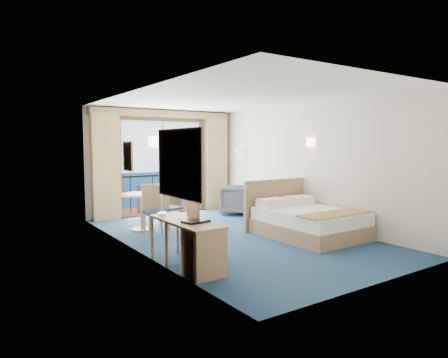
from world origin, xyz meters
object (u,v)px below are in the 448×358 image
at_px(bed, 307,221).
at_px(floor_lamp, 238,165).
at_px(nightstand, 279,209).
at_px(table_chair_a, 167,205).
at_px(table_chair_b, 154,207).
at_px(armchair, 237,200).
at_px(desk_chair, 201,223).
at_px(desk, 200,247).
at_px(round_table, 142,202).

height_order(bed, floor_lamp, floor_lamp).
bearing_deg(bed, nightstand, 69.23).
xyz_separation_m(table_chair_a, table_chair_b, (-0.52, -0.49, 0.06)).
bearing_deg(bed, table_chair_a, 131.95).
xyz_separation_m(armchair, floor_lamp, (0.29, 0.34, 0.89)).
distance_m(floor_lamp, desk_chair, 4.86).
xyz_separation_m(desk_chair, table_chair_b, (0.18, 2.10, -0.04)).
relative_size(bed, desk, 1.34).
bearing_deg(floor_lamp, table_chair_a, -159.73).
distance_m(armchair, desk_chair, 4.38).
distance_m(desk_chair, table_chair_a, 2.68).
distance_m(bed, table_chair_a, 2.96).
bearing_deg(table_chair_a, bed, -150.14).
bearing_deg(round_table, desk_chair, -93.80).
relative_size(round_table, table_chair_b, 0.85).
relative_size(nightstand, desk, 0.41).
distance_m(armchair, table_chair_b, 3.02).
height_order(bed, desk_chair, desk_chair).
distance_m(desk, table_chair_a, 3.17).
distance_m(floor_lamp, table_chair_a, 2.85).
bearing_deg(table_chair_a, round_table, 62.11).
height_order(bed, nightstand, bed).
xyz_separation_m(bed, table_chair_b, (-2.49, 1.70, 0.28)).
bearing_deg(bed, armchair, 83.54).
xyz_separation_m(armchair, table_chair_b, (-2.81, -1.11, 0.20)).
xyz_separation_m(round_table, table_chair_b, (-0.01, -0.63, -0.02)).
height_order(nightstand, armchair, armchair).
xyz_separation_m(armchair, round_table, (-2.80, -0.47, 0.22)).
bearing_deg(nightstand, desk, -147.22).
height_order(floor_lamp, round_table, floor_lamp).
bearing_deg(desk_chair, nightstand, -50.16).
relative_size(armchair, desk, 0.55).
xyz_separation_m(armchair, desk_chair, (-2.98, -3.20, 0.24)).
bearing_deg(table_chair_b, table_chair_a, 51.07).
height_order(armchair, round_table, round_table).
distance_m(desk, round_table, 3.20).
xyz_separation_m(round_table, table_chair_a, (0.51, -0.14, -0.08)).
bearing_deg(armchair, desk_chair, 0.63).
distance_m(armchair, table_chair_a, 2.38).
height_order(bed, armchair, bed).
xyz_separation_m(bed, table_chair_a, (-1.97, 2.19, 0.22)).
height_order(bed, round_table, bed).
relative_size(floor_lamp, desk, 1.12).
bearing_deg(table_chair_b, round_table, 97.17).
bearing_deg(floor_lamp, nightstand, -92.36).
distance_m(armchair, round_table, 2.85).
relative_size(bed, desk_chair, 1.83).
relative_size(floor_lamp, table_chair_a, 1.83).
xyz_separation_m(nightstand, table_chair_b, (-3.03, 0.29, 0.27)).
relative_size(bed, round_table, 2.31).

